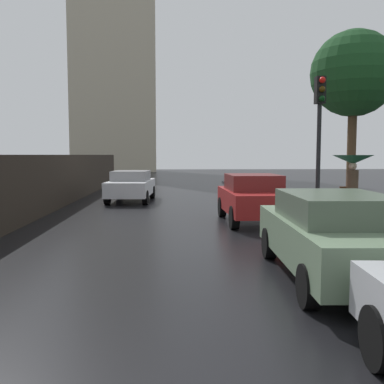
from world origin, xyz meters
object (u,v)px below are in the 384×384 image
car_green_mid_road (335,234)px  car_red_near_kerb (253,197)px  traffic_light (320,122)px  car_white_far_ahead (131,185)px  pedestrian_with_umbrella_far (353,167)px  street_tree_far (354,75)px

car_green_mid_road → car_red_near_kerb: bearing=94.1°
car_green_mid_road → traffic_light: bearing=76.6°
car_white_far_ahead → pedestrian_with_umbrella_far: bearing=138.7°
car_red_near_kerb → car_green_mid_road: 6.26m
car_white_far_ahead → street_tree_far: 10.28m
car_red_near_kerb → street_tree_far: (3.79, 1.68, 4.10)m
street_tree_far → car_red_near_kerb: bearing=-156.1°
car_red_near_kerb → car_white_far_ahead: (-4.39, 6.31, -0.06)m
pedestrian_with_umbrella_far → traffic_light: bearing=34.1°
pedestrian_with_umbrella_far → traffic_light: traffic_light is taller
car_green_mid_road → pedestrian_with_umbrella_far: bearing=66.8°
street_tree_far → car_white_far_ahead: bearing=150.5°
car_white_far_ahead → traffic_light: bearing=131.8°
car_green_mid_road → traffic_light: size_ratio=1.08×
street_tree_far → car_green_mid_road: bearing=-114.3°
pedestrian_with_umbrella_far → street_tree_far: (1.02, 2.54, 3.12)m
pedestrian_with_umbrella_far → street_tree_far: street_tree_far is taller
car_green_mid_road → pedestrian_with_umbrella_far: pedestrian_with_umbrella_far is taller
traffic_light → pedestrian_with_umbrella_far: bearing=21.8°
car_red_near_kerb → pedestrian_with_umbrella_far: pedestrian_with_umbrella_far is taller
car_green_mid_road → traffic_light: (1.38, 4.93, 2.25)m
traffic_light → car_white_far_ahead: bearing=128.0°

